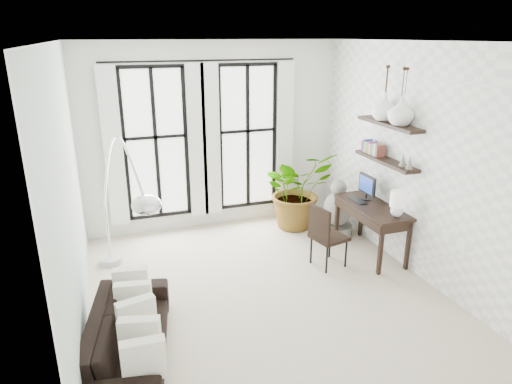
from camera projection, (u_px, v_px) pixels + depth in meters
name	position (u px, v px, depth m)	size (l,w,h in m)	color
floor	(263.00, 290.00, 6.16)	(5.00, 5.00, 0.00)	beige
ceiling	(264.00, 41.00, 5.11)	(5.00, 5.00, 0.00)	white
wall_left	(69.00, 197.00, 4.94)	(5.00, 5.00, 0.00)	#B1C5B8
wall_right	(415.00, 162.00, 6.33)	(5.00, 5.00, 0.00)	white
wall_back	(214.00, 137.00, 7.87)	(4.50, 4.50, 0.00)	white
windows	(204.00, 141.00, 7.76)	(3.26, 0.13, 2.65)	white
wall_shelves	(385.00, 145.00, 6.72)	(0.25, 1.30, 0.60)	black
sofa	(129.00, 336.00, 4.77)	(1.95, 0.76, 0.57)	black
throw_pillows	(137.00, 317.00, 4.73)	(0.40, 1.52, 0.40)	white
plant	(297.00, 189.00, 8.03)	(1.24, 1.08, 1.38)	#2D7228
desk	(373.00, 210.00, 6.92)	(0.58, 1.37, 1.20)	black
desk_chair	(325.00, 233.00, 6.62)	(0.54, 0.54, 0.96)	black
arc_lamp	(118.00, 173.00, 5.38)	(0.71, 2.59, 2.20)	silver
buddha	(337.00, 212.00, 7.80)	(0.54, 0.54, 0.97)	gray
vase_a	(401.00, 112.00, 6.29)	(0.37, 0.37, 0.38)	white
vase_b	(384.00, 107.00, 6.65)	(0.37, 0.37, 0.38)	white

